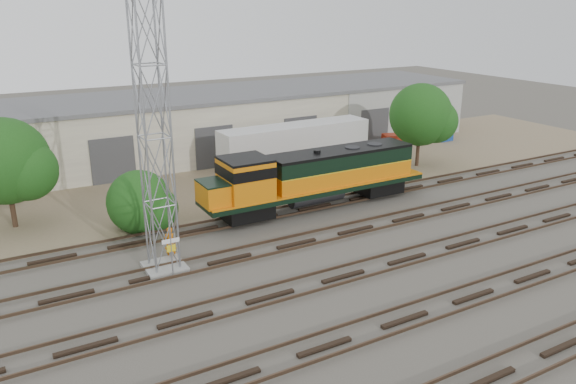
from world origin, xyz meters
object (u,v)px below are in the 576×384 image
locomotive (313,176)px  signal_tower (155,142)px  worker (170,243)px  semi_trailer (298,142)px

locomotive → signal_tower: signal_tower is taller
locomotive → worker: size_ratio=8.80×
locomotive → signal_tower: 12.46m
worker → semi_trailer: size_ratio=0.14×
signal_tower → semi_trailer: signal_tower is taller
semi_trailer → worker: bearing=-143.8°
locomotive → semi_trailer: 8.53m
locomotive → semi_trailer: (3.49, 7.78, 0.21)m
semi_trailer → locomotive: bearing=-115.2°
worker → signal_tower: bearing=87.8°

